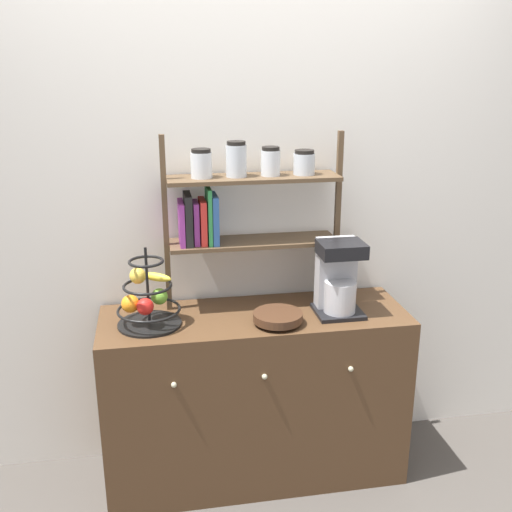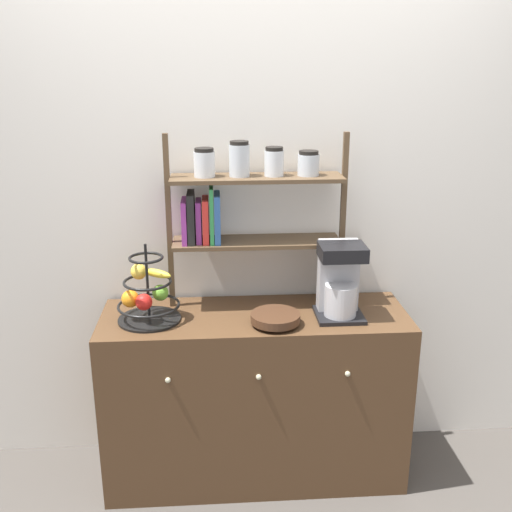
# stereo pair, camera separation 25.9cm
# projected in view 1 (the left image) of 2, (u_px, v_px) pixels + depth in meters

# --- Properties ---
(ground_plane) EXTENTS (12.00, 12.00, 0.00)m
(ground_plane) POSITION_uv_depth(u_px,v_px,m) (264.00, 502.00, 2.72)
(ground_plane) COLOR #47423D
(wall_back) EXTENTS (7.00, 0.05, 2.60)m
(wall_back) POSITION_uv_depth(u_px,v_px,m) (245.00, 197.00, 2.78)
(wall_back) COLOR silver
(wall_back) RESTS_ON ground_plane
(sideboard) EXTENTS (1.38, 0.48, 0.82)m
(sideboard) POSITION_uv_depth(u_px,v_px,m) (255.00, 396.00, 2.80)
(sideboard) COLOR #4C331E
(sideboard) RESTS_ON ground_plane
(coffee_maker) EXTENTS (0.21, 0.20, 0.34)m
(coffee_maker) POSITION_uv_depth(u_px,v_px,m) (338.00, 278.00, 2.65)
(coffee_maker) COLOR black
(coffee_maker) RESTS_ON sideboard
(fruit_stand) EXTENTS (0.27, 0.27, 0.35)m
(fruit_stand) POSITION_uv_depth(u_px,v_px,m) (147.00, 300.00, 2.54)
(fruit_stand) COLOR black
(fruit_stand) RESTS_ON sideboard
(wooden_bowl) EXTENTS (0.21, 0.21, 0.05)m
(wooden_bowl) POSITION_uv_depth(u_px,v_px,m) (278.00, 317.00, 2.57)
(wooden_bowl) COLOR #422819
(wooden_bowl) RESTS_ON sideboard
(shelf_hutch) EXTENTS (0.80, 0.20, 0.79)m
(shelf_hutch) POSITION_uv_depth(u_px,v_px,m) (236.00, 201.00, 2.64)
(shelf_hutch) COLOR brown
(shelf_hutch) RESTS_ON sideboard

